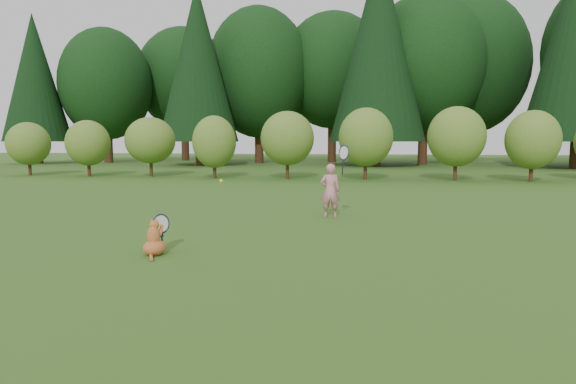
# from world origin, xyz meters

# --- Properties ---
(ground) EXTENTS (100.00, 100.00, 0.00)m
(ground) POSITION_xyz_m (0.00, 0.00, 0.00)
(ground) COLOR #235016
(ground) RESTS_ON ground
(shrub_row) EXTENTS (28.00, 3.00, 2.80)m
(shrub_row) POSITION_xyz_m (0.00, 13.00, 1.40)
(shrub_row) COLOR #4B7624
(shrub_row) RESTS_ON ground
(woodland_backdrop) EXTENTS (48.00, 10.00, 15.00)m
(woodland_backdrop) POSITION_xyz_m (0.00, 23.00, 7.50)
(woodland_backdrop) COLOR black
(woodland_backdrop) RESTS_ON ground
(child) EXTENTS (0.61, 0.40, 1.63)m
(child) POSITION_xyz_m (0.77, 2.64, 0.57)
(child) COLOR pink
(child) RESTS_ON ground
(cat) EXTENTS (0.33, 0.66, 0.67)m
(cat) POSITION_xyz_m (-1.35, -0.93, 0.25)
(cat) COLOR #B75123
(cat) RESTS_ON ground
(tennis_ball) EXTENTS (0.07, 0.07, 0.07)m
(tennis_ball) POSITION_xyz_m (-1.10, 1.34, 0.82)
(tennis_ball) COLOR #BDC517
(tennis_ball) RESTS_ON ground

